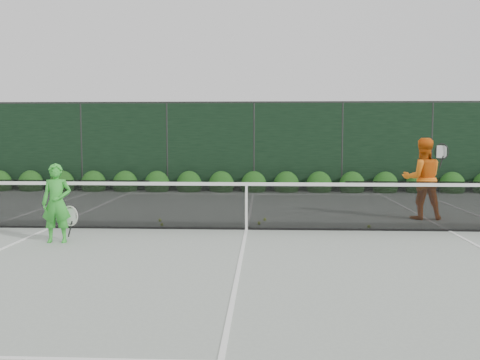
{
  "coord_description": "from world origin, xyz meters",
  "views": [
    {
      "loc": [
        0.37,
        -10.83,
        1.98
      ],
      "look_at": [
        -0.14,
        0.3,
        1.0
      ],
      "focal_mm": 40.0,
      "sensor_mm": 36.0,
      "label": 1
    }
  ],
  "objects": [
    {
      "name": "ground",
      "position": [
        0.0,
        0.0,
        0.0
      ],
      "size": [
        80.0,
        80.0,
        0.0
      ],
      "primitive_type": "plane",
      "color": "gray",
      "rests_on": "ground"
    },
    {
      "name": "tennis_net",
      "position": [
        -0.02,
        0.0,
        0.53
      ],
      "size": [
        12.9,
        0.1,
        1.07
      ],
      "color": "black",
      "rests_on": "ground"
    },
    {
      "name": "player_woman",
      "position": [
        -3.38,
        -1.42,
        0.71
      ],
      "size": [
        0.63,
        0.39,
        1.43
      ],
      "rotation": [
        0.0,
        0.0,
        0.1
      ],
      "color": "green",
      "rests_on": "ground"
    },
    {
      "name": "player_man",
      "position": [
        4.0,
        1.57,
        0.94
      ],
      "size": [
        0.95,
        0.71,
        1.87
      ],
      "rotation": [
        0.0,
        0.0,
        3.14
      ],
      "color": "orange",
      "rests_on": "ground"
    },
    {
      "name": "court_lines",
      "position": [
        0.0,
        0.0,
        0.01
      ],
      "size": [
        11.03,
        23.83,
        0.01
      ],
      "color": "white",
      "rests_on": "ground"
    },
    {
      "name": "windscreen_fence",
      "position": [
        0.0,
        -2.71,
        1.51
      ],
      "size": [
        32.0,
        21.07,
        3.06
      ],
      "color": "black",
      "rests_on": "ground"
    },
    {
      "name": "hedge_row",
      "position": [
        -0.0,
        7.15,
        0.23
      ],
      "size": [
        31.66,
        0.65,
        0.94
      ],
      "color": "#0F360E",
      "rests_on": "ground"
    },
    {
      "name": "tennis_balls",
      "position": [
        -0.12,
        0.68,
        0.03
      ],
      "size": [
        4.61,
        0.86,
        0.07
      ],
      "color": "#B2D62F",
      "rests_on": "ground"
    }
  ]
}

